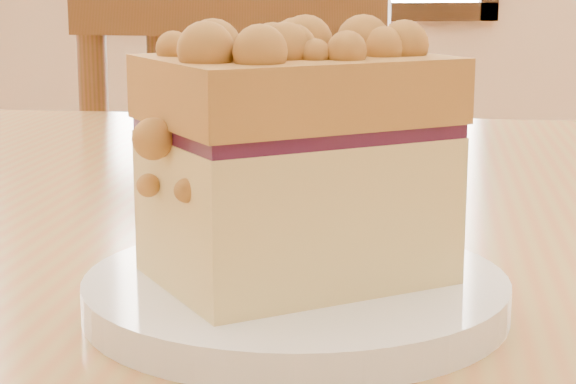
# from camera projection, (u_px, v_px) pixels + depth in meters

# --- Properties ---
(cafe_table_main) EXTENTS (1.53, 1.21, 0.75)m
(cafe_table_main) POSITION_uv_depth(u_px,v_px,m) (497.00, 336.00, 0.67)
(cafe_table_main) COLOR #AA8642
(cafe_table_main) RESTS_ON ground
(cafe_chair_main) EXTENTS (0.51, 0.51, 0.90)m
(cafe_chair_main) POSITION_uv_depth(u_px,v_px,m) (257.00, 311.00, 1.35)
(cafe_chair_main) COLOR brown
(cafe_chair_main) RESTS_ON ground
(plate) EXTENTS (0.19, 0.19, 0.02)m
(plate) POSITION_uv_depth(u_px,v_px,m) (296.00, 294.00, 0.46)
(plate) COLOR white
(plate) RESTS_ON cafe_table_main
(cake_slice) EXTENTS (0.15, 0.13, 0.12)m
(cake_slice) POSITION_uv_depth(u_px,v_px,m) (296.00, 154.00, 0.44)
(cake_slice) COLOR #D6CA79
(cake_slice) RESTS_ON plate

